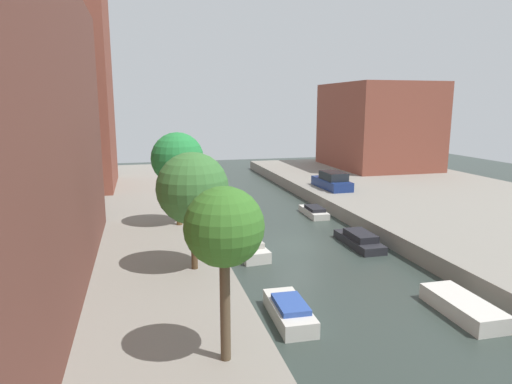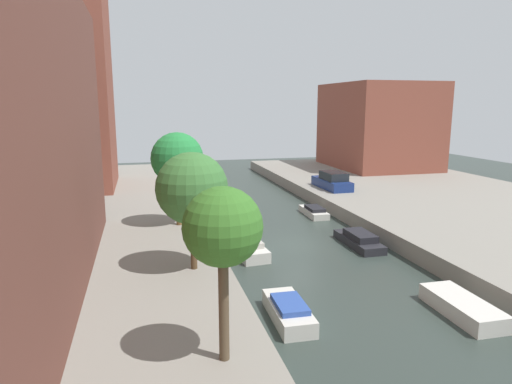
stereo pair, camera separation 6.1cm
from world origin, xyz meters
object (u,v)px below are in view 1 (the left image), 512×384
Objects in this scene: street_tree_1 at (193,189)px; moored_boat_left_2 at (248,247)px; moored_boat_left_1 at (289,311)px; moored_boat_right_2 at (359,240)px; moored_boat_right_1 at (463,307)px; apartment_tower_far at (47,73)px; moored_boat_right_3 at (314,211)px; street_tree_2 at (178,159)px; moored_boat_left_3 at (226,214)px; low_block_right at (378,126)px; parked_car at (332,181)px; street_tree_0 at (224,229)px.

street_tree_1 is 1.28× the size of moored_boat_left_2.
moored_boat_right_2 reaches higher than moored_boat_left_1.
moored_boat_left_2 reaches higher than moored_boat_right_1.
apartment_tower_far reaches higher than moored_boat_right_3.
street_tree_2 reaches higher than moored_boat_left_3.
low_block_right is at bearing 48.80° from street_tree_1.
street_tree_1 is at bearing -131.20° from low_block_right.
moored_boat_right_1 is at bearing -55.28° from apartment_tower_far.
moored_boat_right_1 is at bearing -100.39° from parked_car.
apartment_tower_far is at bearing 140.18° from moored_boat_left_3.
street_tree_2 is at bearing 90.00° from street_tree_0.
moored_boat_right_2 is (10.15, 3.97, -4.28)m from street_tree_1.
moored_boat_right_2 is at bearing -50.76° from moored_boat_left_3.
moored_boat_left_2 is (-10.53, -12.36, -1.23)m from parked_car.
parked_car is 1.36× the size of moored_boat_right_3.
apartment_tower_far reaches higher than moored_boat_right_2.
apartment_tower_far reaches higher than street_tree_2.
street_tree_0 is 0.97× the size of street_tree_1.
moored_boat_right_1 is (9.98, 2.37, -4.56)m from street_tree_0.
moored_boat_left_3 is (-20.96, -16.15, -5.40)m from low_block_right.
moored_boat_right_1 is 9.11m from moored_boat_right_2.
moored_boat_right_2 is at bearing -43.95° from apartment_tower_far.
moored_boat_left_2 is 7.75m from moored_boat_left_3.
moored_boat_left_3 is at bearing 176.82° from moored_boat_right_3.
moored_boat_left_1 is at bearing -114.85° from moored_boat_right_3.
moored_boat_right_3 reaches higher than moored_boat_right_1.
street_tree_2 is (0.00, 15.21, 0.13)m from street_tree_0.
moored_boat_right_3 is (0.34, 16.72, -0.03)m from moored_boat_right_1.
parked_car is 1.18× the size of moored_boat_left_2.
street_tree_0 is at bearing -124.64° from low_block_right.
low_block_right is 2.41× the size of street_tree_1.
moored_boat_left_1 is (3.17, 3.67, -4.53)m from street_tree_0.
apartment_tower_far is 25.44m from street_tree_1.
moored_boat_right_3 is (10.32, 19.09, -4.59)m from street_tree_0.
moored_boat_right_2 is 1.16× the size of moored_boat_right_3.
low_block_right is at bearing 8.81° from apartment_tower_far.
street_tree_1 reaches higher than moored_boat_left_3.
parked_car is at bearing 24.06° from moored_boat_left_3.
street_tree_1 reaches higher than moored_boat_right_2.
moored_boat_left_3 is (3.64, 19.46, -4.50)m from street_tree_0.
moored_boat_right_3 is at bearing -130.85° from low_block_right.
moored_boat_left_2 reaches higher than moored_boat_left_1.
street_tree_0 is at bearing -120.11° from parked_car.
moored_boat_right_1 is at bearing -69.64° from moored_boat_left_3.
moored_boat_left_2 is 0.95× the size of moored_boat_left_3.
low_block_right is at bearing 47.32° from parked_car.
moored_boat_left_3 is at bearing 129.24° from moored_boat_right_2.
street_tree_2 is 16.88m from parked_car.
apartment_tower_far is 4.55× the size of moored_boat_left_3.
parked_car reaches higher than moored_boat_right_3.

